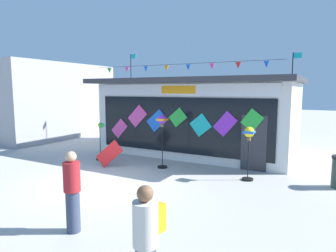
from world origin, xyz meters
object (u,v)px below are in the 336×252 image
wind_spinner_left (162,127)px  person_near_camera (72,191)px  kite_shop_building (200,115)px  display_kite_on_ground (109,154)px  person_mid_plaza (147,243)px  wind_spinner_center_left (249,140)px  wind_spinner_far_left (102,135)px

wind_spinner_left → person_near_camera: size_ratio=1.18×
kite_shop_building → person_near_camera: kite_shop_building is taller
display_kite_on_ground → wind_spinner_left: bearing=26.6°
kite_shop_building → person_mid_plaza: (3.25, -9.66, -0.82)m
person_near_camera → person_mid_plaza: 2.65m
wind_spinner_center_left → person_mid_plaza: wind_spinner_center_left is taller
person_near_camera → display_kite_on_ground: bearing=112.1°
wind_spinner_center_left → person_near_camera: wind_spinner_center_left is taller
person_mid_plaza → display_kite_on_ground: (-5.08, 5.34, -0.37)m
wind_spinner_far_left → person_near_camera: size_ratio=0.93×
kite_shop_building → wind_spinner_far_left: size_ratio=5.60×
wind_spinner_center_left → display_kite_on_ground: bearing=-169.8°
display_kite_on_ground → kite_shop_building: bearing=67.0°
wind_spinner_left → wind_spinner_center_left: wind_spinner_left is taller
kite_shop_building → wind_spinner_far_left: (-2.82, -3.56, -0.68)m
wind_spinner_center_left → display_kite_on_ground: 5.08m
wind_spinner_left → display_kite_on_ground: wind_spinner_left is taller
wind_spinner_far_left → person_near_camera: 6.23m
wind_spinner_far_left → display_kite_on_ground: size_ratio=1.60×
person_near_camera → person_mid_plaza: same height
kite_shop_building → wind_spinner_center_left: size_ratio=5.05×
wind_spinner_far_left → person_mid_plaza: person_mid_plaza is taller
wind_spinner_left → person_mid_plaza: bearing=-62.0°
wind_spinner_left → wind_spinner_center_left: bearing=-0.0°
wind_spinner_far_left → wind_spinner_left: 2.81m
wind_spinner_center_left → person_mid_plaza: 6.24m
person_mid_plaza → display_kite_on_ground: 7.38m
wind_spinner_far_left → wind_spinner_left: bearing=2.8°
person_near_camera → person_mid_plaza: (2.45, -1.03, 0.03)m
wind_spinner_left → person_mid_plaza: (3.31, -6.23, -0.63)m
kite_shop_building → person_mid_plaza: kite_shop_building is taller
wind_spinner_far_left → wind_spinner_left: (2.76, 0.13, 0.48)m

